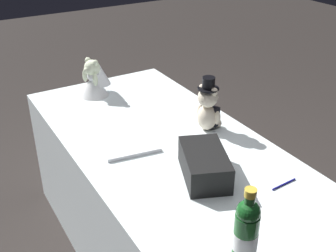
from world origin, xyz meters
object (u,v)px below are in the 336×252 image
(champagne_bottle, at_px, (246,230))
(teddy_bear_bride, at_px, (95,79))
(teddy_bear_groom, at_px, (208,107))
(signing_pen, at_px, (285,184))
(guestbook, at_px, (128,145))
(gift_case_black, at_px, (204,164))

(champagne_bottle, bearing_deg, teddy_bear_bride, 176.61)
(teddy_bear_groom, xyz_separation_m, signing_pen, (0.57, -0.01, -0.12))
(teddy_bear_bride, bearing_deg, signing_pen, 14.47)
(champagne_bottle, relative_size, guestbook, 1.10)
(teddy_bear_groom, height_order, gift_case_black, teddy_bear_groom)
(teddy_bear_bride, xyz_separation_m, guestbook, (0.65, -0.10, -0.09))
(teddy_bear_groom, height_order, teddy_bear_bride, teddy_bear_groom)
(teddy_bear_groom, relative_size, teddy_bear_bride, 1.24)
(teddy_bear_groom, bearing_deg, champagne_bottle, -27.81)
(gift_case_black, height_order, guestbook, gift_case_black)
(signing_pen, xyz_separation_m, gift_case_black, (-0.23, -0.26, 0.06))
(gift_case_black, bearing_deg, guestbook, -156.44)
(teddy_bear_bride, distance_m, gift_case_black, 1.05)
(teddy_bear_groom, bearing_deg, signing_pen, -0.50)
(teddy_bear_bride, bearing_deg, teddy_bear_groom, 25.35)
(champagne_bottle, bearing_deg, guestbook, -179.25)
(champagne_bottle, height_order, guestbook, champagne_bottle)
(teddy_bear_groom, xyz_separation_m, gift_case_black, (0.34, -0.26, -0.06))
(teddy_bear_bride, relative_size, gift_case_black, 0.67)
(signing_pen, bearing_deg, guestbook, -145.29)
(teddy_bear_groom, height_order, signing_pen, teddy_bear_groom)
(gift_case_black, bearing_deg, champagne_bottle, -19.34)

